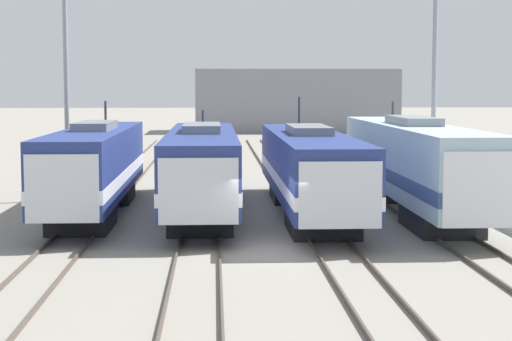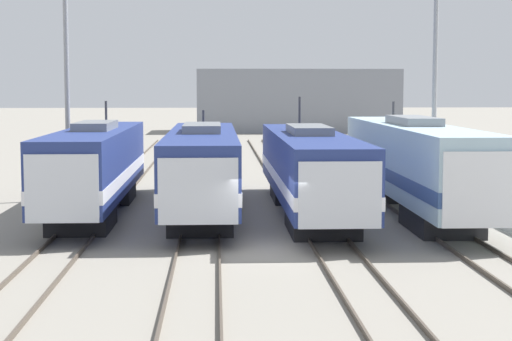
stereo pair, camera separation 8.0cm
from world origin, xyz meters
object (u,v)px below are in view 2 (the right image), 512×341
catenary_tower_left (67,68)px  locomotive_far_left (95,167)px  catenary_tower_right (435,68)px  locomotive_center_left (202,168)px  locomotive_center_right (310,170)px  locomotive_far_right (415,164)px

catenary_tower_left → locomotive_far_left: bearing=-68.7°
catenary_tower_right → locomotive_center_left: bearing=-156.8°
locomotive_center_left → catenary_tower_right: bearing=23.2°
catenary_tower_right → locomotive_far_left: bearing=-162.4°
locomotive_center_right → catenary_tower_right: (6.90, 5.78, 4.50)m
locomotive_far_left → catenary_tower_right: catenary_tower_right is taller
locomotive_far_left → catenary_tower_left: size_ratio=1.40×
locomotive_center_left → catenary_tower_right: (11.58, 4.96, 4.47)m
locomotive_center_left → locomotive_far_right: locomotive_far_right is taller
locomotive_far_left → locomotive_center_right: (9.36, -0.62, -0.08)m
locomotive_far_left → locomotive_center_left: locomotive_far_left is taller
locomotive_far_left → catenary_tower_left: (-2.01, 5.16, 4.42)m
catenary_tower_left → catenary_tower_right: 18.27m
locomotive_far_left → catenary_tower_right: bearing=17.6°
catenary_tower_left → catenary_tower_right: size_ratio=1.00×
locomotive_center_left → catenary_tower_right: 13.37m
catenary_tower_left → catenary_tower_right: same height
locomotive_center_right → locomotive_center_left: bearing=170.0°
locomotive_far_right → catenary_tower_right: size_ratio=1.62×
locomotive_far_right → catenary_tower_left: bearing=161.2°
locomotive_far_right → catenary_tower_right: 7.31m
locomotive_far_left → locomotive_center_right: locomotive_center_right is taller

